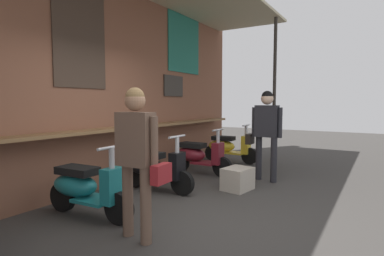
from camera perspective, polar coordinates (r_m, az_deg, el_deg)
The scene contains 9 objects.
ground_plane at distance 4.29m, azimuth -1.76°, elevation -15.72°, with size 28.39×28.39×0.00m, color #383533.
market_stall_facade at distance 5.34m, azimuth -19.46°, elevation 10.58°, with size 10.14×2.17×3.81m.
scooter_teal at distance 4.38m, azimuth -19.12°, elevation -10.23°, with size 0.48×1.40×0.97m.
scooter_black at distance 5.38m, azimuth -7.07°, elevation -7.24°, with size 0.46×1.40×0.97m.
scooter_maroon at distance 6.58m, azimuth 0.96°, elevation -5.04°, with size 0.46×1.40×0.97m.
scooter_yellow at distance 7.90m, azimuth 6.55°, elevation -3.44°, with size 0.46×1.40×0.97m.
shopper_with_handbag at distance 6.07m, azimuth 13.38°, elevation 0.36°, with size 0.27×0.67×1.72m.
shopper_browsing at distance 3.38m, azimuth -10.05°, elevation -3.71°, with size 0.28×0.65×1.65m.
merchandise_crate at distance 5.47m, azimuth 8.36°, elevation -9.20°, with size 0.50×0.40×0.38m, color #B2A899.
Camera 1 is at (-3.37, -2.21, 1.49)m, focal length 29.11 mm.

